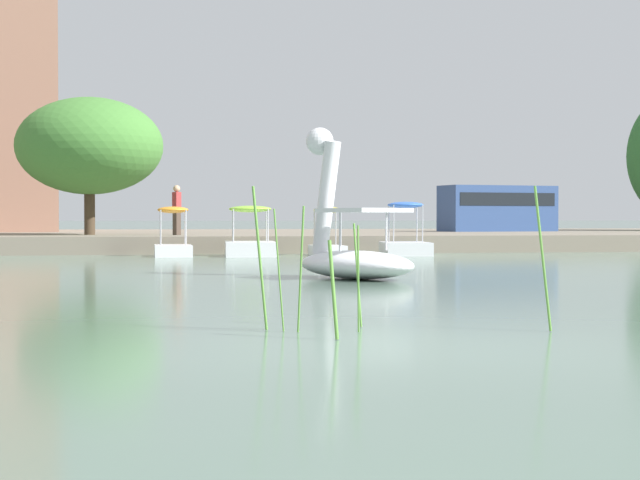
{
  "coord_description": "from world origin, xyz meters",
  "views": [
    {
      "loc": [
        -2.41,
        -9.6,
        1.18
      ],
      "look_at": [
        1.54,
        12.56,
        0.69
      ],
      "focal_mm": 60.1,
      "sensor_mm": 36.0,
      "label": 1
    }
  ],
  "objects_px": {
    "pedal_boat_lime": "(250,242)",
    "pedal_boat_orange": "(173,242)",
    "swan_boat": "(351,247)",
    "pedal_boat_blue": "(405,240)",
    "person_on_path": "(177,209)",
    "pedal_boat_yellow": "(327,240)",
    "parked_van": "(498,207)",
    "tree_broadleaf_right": "(89,146)"
  },
  "relations": [
    {
      "from": "person_on_path",
      "to": "parked_van",
      "type": "distance_m",
      "value": 15.71
    },
    {
      "from": "pedal_boat_blue",
      "to": "parked_van",
      "type": "relative_size",
      "value": 0.44
    },
    {
      "from": "pedal_boat_lime",
      "to": "pedal_boat_yellow",
      "type": "bearing_deg",
      "value": 2.58
    },
    {
      "from": "swan_boat",
      "to": "pedal_boat_blue",
      "type": "relative_size",
      "value": 1.41
    },
    {
      "from": "swan_boat",
      "to": "pedal_boat_blue",
      "type": "distance_m",
      "value": 12.51
    },
    {
      "from": "pedal_boat_yellow",
      "to": "pedal_boat_blue",
      "type": "bearing_deg",
      "value": -7.86
    },
    {
      "from": "swan_boat",
      "to": "pedal_boat_orange",
      "type": "relative_size",
      "value": 1.63
    },
    {
      "from": "pedal_boat_orange",
      "to": "pedal_boat_lime",
      "type": "bearing_deg",
      "value": -3.42
    },
    {
      "from": "swan_boat",
      "to": "parked_van",
      "type": "distance_m",
      "value": 26.35
    },
    {
      "from": "swan_boat",
      "to": "parked_van",
      "type": "relative_size",
      "value": 0.62
    },
    {
      "from": "pedal_boat_blue",
      "to": "pedal_boat_yellow",
      "type": "distance_m",
      "value": 2.4
    },
    {
      "from": "pedal_boat_lime",
      "to": "parked_van",
      "type": "xyz_separation_m",
      "value": [
        11.96,
        11.73,
        1.21
      ]
    },
    {
      "from": "pedal_boat_orange",
      "to": "person_on_path",
      "type": "bearing_deg",
      "value": 86.08
    },
    {
      "from": "swan_boat",
      "to": "pedal_boat_lime",
      "type": "xyz_separation_m",
      "value": [
        -0.6,
        12.02,
        -0.18
      ]
    },
    {
      "from": "pedal_boat_lime",
      "to": "tree_broadleaf_right",
      "type": "bearing_deg",
      "value": 131.71
    },
    {
      "from": "swan_boat",
      "to": "pedal_boat_yellow",
      "type": "relative_size",
      "value": 1.88
    },
    {
      "from": "tree_broadleaf_right",
      "to": "parked_van",
      "type": "distance_m",
      "value": 18.1
    },
    {
      "from": "pedal_boat_blue",
      "to": "pedal_boat_lime",
      "type": "relative_size",
      "value": 0.94
    },
    {
      "from": "pedal_boat_blue",
      "to": "tree_broadleaf_right",
      "type": "height_order",
      "value": "tree_broadleaf_right"
    },
    {
      "from": "pedal_boat_yellow",
      "to": "parked_van",
      "type": "xyz_separation_m",
      "value": [
        9.58,
        11.62,
        1.13
      ]
    },
    {
      "from": "pedal_boat_lime",
      "to": "pedal_boat_orange",
      "type": "height_order",
      "value": "pedal_boat_lime"
    },
    {
      "from": "pedal_boat_yellow",
      "to": "pedal_boat_lime",
      "type": "relative_size",
      "value": 0.7
    },
    {
      "from": "pedal_boat_orange",
      "to": "tree_broadleaf_right",
      "type": "bearing_deg",
      "value": 115.99
    },
    {
      "from": "pedal_boat_orange",
      "to": "swan_boat",
      "type": "bearing_deg",
      "value": -76.57
    },
    {
      "from": "person_on_path",
      "to": "parked_van",
      "type": "bearing_deg",
      "value": 27.28
    },
    {
      "from": "pedal_boat_orange",
      "to": "person_on_path",
      "type": "height_order",
      "value": "person_on_path"
    },
    {
      "from": "pedal_boat_orange",
      "to": "parked_van",
      "type": "relative_size",
      "value": 0.38
    },
    {
      "from": "pedal_boat_lime",
      "to": "parked_van",
      "type": "relative_size",
      "value": 0.47
    },
    {
      "from": "tree_broadleaf_right",
      "to": "pedal_boat_orange",
      "type": "bearing_deg",
      "value": -64.01
    },
    {
      "from": "pedal_boat_orange",
      "to": "parked_van",
      "type": "height_order",
      "value": "parked_van"
    },
    {
      "from": "pedal_boat_yellow",
      "to": "person_on_path",
      "type": "relative_size",
      "value": 1.02
    },
    {
      "from": "pedal_boat_blue",
      "to": "parked_van",
      "type": "height_order",
      "value": "parked_van"
    },
    {
      "from": "swan_boat",
      "to": "pedal_boat_orange",
      "type": "xyz_separation_m",
      "value": [
        -2.9,
        12.16,
        -0.17
      ]
    },
    {
      "from": "swan_boat",
      "to": "person_on_path",
      "type": "bearing_deg",
      "value": 98.94
    },
    {
      "from": "swan_boat",
      "to": "tree_broadleaf_right",
      "type": "height_order",
      "value": "tree_broadleaf_right"
    },
    {
      "from": "tree_broadleaf_right",
      "to": "parked_van",
      "type": "height_order",
      "value": "tree_broadleaf_right"
    },
    {
      "from": "pedal_boat_orange",
      "to": "person_on_path",
      "type": "distance_m",
      "value": 4.52
    },
    {
      "from": "pedal_boat_lime",
      "to": "pedal_boat_orange",
      "type": "relative_size",
      "value": 1.24
    },
    {
      "from": "pedal_boat_blue",
      "to": "parked_van",
      "type": "bearing_deg",
      "value": 58.92
    },
    {
      "from": "swan_boat",
      "to": "pedal_boat_yellow",
      "type": "bearing_deg",
      "value": 81.62
    },
    {
      "from": "swan_boat",
      "to": "parked_van",
      "type": "bearing_deg",
      "value": 64.43
    },
    {
      "from": "pedal_boat_yellow",
      "to": "tree_broadleaf_right",
      "type": "bearing_deg",
      "value": 143.46
    }
  ]
}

